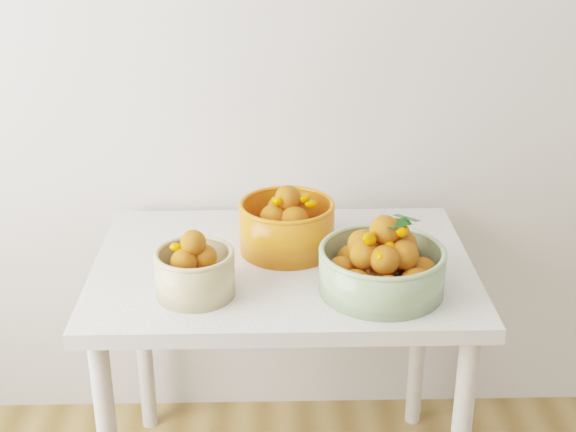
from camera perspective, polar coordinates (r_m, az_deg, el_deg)
name	(u,v)px	position (r m, az deg, el deg)	size (l,w,h in m)	color
table	(283,294)	(2.17, -0.36, -5.54)	(1.00, 0.70, 0.75)	silver
bowl_cream	(195,271)	(1.96, -6.63, -3.90)	(0.21, 0.21, 0.17)	tan
bowl_green	(382,265)	(1.97, 6.72, -3.50)	(0.34, 0.34, 0.20)	#87A674
bowl_orange	(287,225)	(2.16, -0.08, -0.63)	(0.30, 0.30, 0.19)	orange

